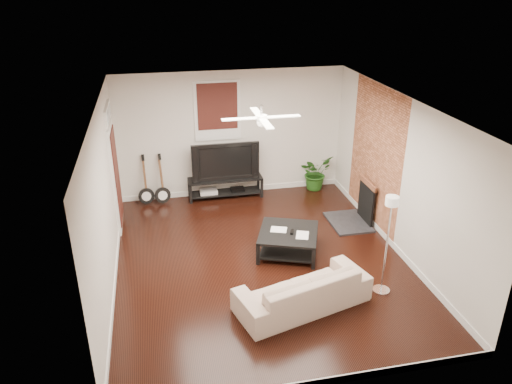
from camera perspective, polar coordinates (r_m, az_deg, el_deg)
The scene contains 14 objects.
room at distance 8.17m, azimuth 0.58°, elevation 0.47°, with size 5.01×6.01×2.81m.
brick_accent at distance 9.83m, azimuth 13.63°, elevation 3.98°, with size 0.02×2.20×2.80m, color brown.
fireplace at distance 10.07m, azimuth 11.62°, elevation -1.14°, with size 0.80×1.10×0.92m, color black.
window_back at distance 10.71m, azimuth -4.48°, elevation 9.34°, with size 1.00×0.06×1.30m, color black.
door_left at distance 9.85m, azimuth -16.03°, elevation 2.82°, with size 0.08×1.00×2.50m, color white.
tv_stand at distance 11.11m, azimuth -3.56°, elevation 0.54°, with size 1.65×0.44×0.46m, color black.
tv at distance 10.88m, azimuth -3.66°, elevation 3.74°, with size 1.48×0.19×0.85m, color black.
coffee_table at distance 8.96m, azimuth 3.74°, elevation -5.79°, with size 1.02×1.02×0.43m, color black.
sofa at distance 7.61m, azimuth 5.44°, elevation -11.14°, with size 2.06×0.80×0.60m, color tan.
floor_lamp at distance 7.86m, azimuth 14.88°, elevation -6.02°, with size 0.28×0.28×1.68m, color silver, non-canonical shape.
potted_plant at distance 11.55m, azimuth 6.88°, elevation 2.27°, with size 0.73×0.63×0.81m, color #205317.
guitar_left at distance 10.87m, azimuth -12.73°, elevation 1.27°, with size 0.35×0.24×1.12m, color black, non-canonical shape.
guitar_right at distance 10.83m, azimuth -10.89°, elevation 1.37°, with size 0.35×0.24×1.12m, color black, non-canonical shape.
ceiling_fan at distance 7.76m, azimuth 0.62°, elevation 8.60°, with size 1.24×1.24×0.32m, color white, non-canonical shape.
Camera 1 is at (-1.63, -7.29, 4.70)m, focal length 34.55 mm.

